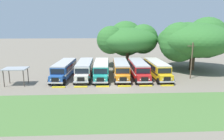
# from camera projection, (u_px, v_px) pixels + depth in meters

# --- Properties ---
(ground_plane) EXTENTS (220.00, 220.00, 0.00)m
(ground_plane) POSITION_uv_depth(u_px,v_px,m) (114.00, 86.00, 33.02)
(ground_plane) COLOR slate
(foreground_grass_strip) EXTENTS (80.00, 10.92, 0.01)m
(foreground_grass_strip) POSITION_uv_depth(u_px,v_px,m) (118.00, 109.00, 24.17)
(foreground_grass_strip) COLOR #4C7538
(foreground_grass_strip) RESTS_ON ground_plane
(parked_bus_slot_0) EXTENTS (3.43, 10.95, 2.82)m
(parked_bus_slot_0) POSITION_uv_depth(u_px,v_px,m) (64.00, 69.00, 38.13)
(parked_bus_slot_0) COLOR #23519E
(parked_bus_slot_0) RESTS_ON ground_plane
(parked_bus_slot_1) EXTENTS (2.96, 10.88, 2.82)m
(parked_bus_slot_1) POSITION_uv_depth(u_px,v_px,m) (85.00, 68.00, 38.49)
(parked_bus_slot_1) COLOR silver
(parked_bus_slot_1) RESTS_ON ground_plane
(parked_bus_slot_2) EXTENTS (2.99, 10.88, 2.82)m
(parked_bus_slot_2) POSITION_uv_depth(u_px,v_px,m) (101.00, 69.00, 38.31)
(parked_bus_slot_2) COLOR teal
(parked_bus_slot_2) RESTS_ON ground_plane
(parked_bus_slot_3) EXTENTS (2.94, 10.87, 2.82)m
(parked_bus_slot_3) POSITION_uv_depth(u_px,v_px,m) (121.00, 68.00, 38.56)
(parked_bus_slot_3) COLOR orange
(parked_bus_slot_3) RESTS_ON ground_plane
(parked_bus_slot_4) EXTENTS (2.68, 10.84, 2.82)m
(parked_bus_slot_4) POSITION_uv_depth(u_px,v_px,m) (138.00, 68.00, 38.51)
(parked_bus_slot_4) COLOR red
(parked_bus_slot_4) RESTS_ON ground_plane
(parked_bus_slot_5) EXTENTS (2.96, 10.88, 2.82)m
(parked_bus_slot_5) POSITION_uv_depth(u_px,v_px,m) (157.00, 68.00, 38.67)
(parked_bus_slot_5) COLOR yellow
(parked_bus_slot_5) RESTS_ON ground_plane
(curb_wheelstop_0) EXTENTS (2.00, 0.36, 0.15)m
(curb_wheelstop_0) POSITION_uv_depth(u_px,v_px,m) (59.00, 87.00, 32.35)
(curb_wheelstop_0) COLOR yellow
(curb_wheelstop_0) RESTS_ON ground_plane
(curb_wheelstop_1) EXTENTS (2.00, 0.36, 0.15)m
(curb_wheelstop_1) POSITION_uv_depth(u_px,v_px,m) (81.00, 87.00, 32.52)
(curb_wheelstop_1) COLOR yellow
(curb_wheelstop_1) RESTS_ON ground_plane
(curb_wheelstop_2) EXTENTS (2.00, 0.36, 0.15)m
(curb_wheelstop_2) POSITION_uv_depth(u_px,v_px,m) (103.00, 86.00, 32.68)
(curb_wheelstop_2) COLOR yellow
(curb_wheelstop_2) RESTS_ON ground_plane
(curb_wheelstop_3) EXTENTS (2.00, 0.36, 0.15)m
(curb_wheelstop_3) POSITION_uv_depth(u_px,v_px,m) (124.00, 86.00, 32.85)
(curb_wheelstop_3) COLOR yellow
(curb_wheelstop_3) RESTS_ON ground_plane
(curb_wheelstop_4) EXTENTS (2.00, 0.36, 0.15)m
(curb_wheelstop_4) POSITION_uv_depth(u_px,v_px,m) (146.00, 86.00, 33.02)
(curb_wheelstop_4) COLOR yellow
(curb_wheelstop_4) RESTS_ON ground_plane
(curb_wheelstop_5) EXTENTS (2.00, 0.36, 0.15)m
(curb_wheelstop_5) POSITION_uv_depth(u_px,v_px,m) (167.00, 86.00, 33.19)
(curb_wheelstop_5) COLOR yellow
(curb_wheelstop_5) RESTS_ON ground_plane
(broad_shade_tree) EXTENTS (14.15, 13.84, 10.17)m
(broad_shade_tree) POSITION_uv_depth(u_px,v_px,m) (128.00, 40.00, 48.96)
(broad_shade_tree) COLOR brown
(broad_shade_tree) RESTS_ON ground_plane
(secondary_tree) EXTENTS (14.95, 15.95, 10.91)m
(secondary_tree) POSITION_uv_depth(u_px,v_px,m) (193.00, 40.00, 44.14)
(secondary_tree) COLOR brown
(secondary_tree) RESTS_ON ground_plane
(utility_pole) EXTENTS (1.80, 0.20, 6.37)m
(utility_pole) POSITION_uv_depth(u_px,v_px,m) (192.00, 59.00, 36.95)
(utility_pole) COLOR brown
(utility_pole) RESTS_ON ground_plane
(waiting_shelter) EXTENTS (3.60, 2.60, 2.72)m
(waiting_shelter) POSITION_uv_depth(u_px,v_px,m) (16.00, 70.00, 33.29)
(waiting_shelter) COLOR brown
(waiting_shelter) RESTS_ON ground_plane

